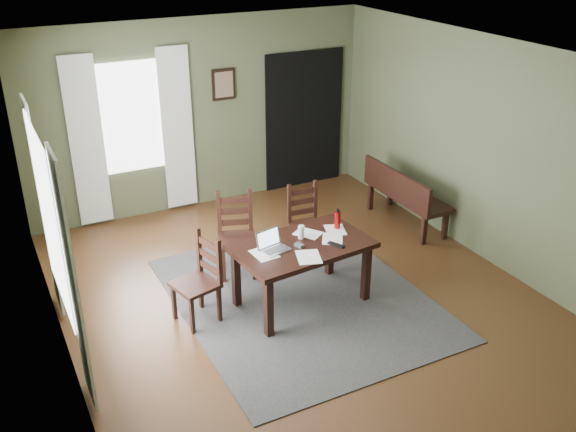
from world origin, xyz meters
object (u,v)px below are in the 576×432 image
chair_back_left (236,235)px  dining_table (302,251)px  bench (403,192)px  laptop (272,245)px  chair_back_right (307,223)px  water_bottle (337,219)px  chair_end (199,280)px

chair_back_left → dining_table: bearing=-51.1°
chair_back_left → bench: bearing=21.5°
laptop → chair_back_right: bearing=31.1°
bench → water_bottle: size_ratio=6.18×
laptop → water_bottle: size_ratio=1.49×
chair_end → laptop: bearing=63.0°
dining_table → chair_end: bearing=163.7°
chair_back_right → water_bottle: 0.86m
chair_back_right → chair_back_left: bearing=-177.9°
chair_back_right → water_bottle: (-0.03, -0.77, 0.38)m
dining_table → water_bottle: (0.53, 0.15, 0.20)m
chair_back_left → water_bottle: (0.89, -0.80, 0.35)m
chair_back_right → water_bottle: bearing=-88.3°
chair_back_left → bench: 2.54m
chair_back_right → laptop: size_ratio=2.70×
dining_table → chair_back_right: (0.56, 0.92, -0.19)m
laptop → dining_table: bearing=-19.3°
chair_back_left → chair_back_right: chair_back_left is taller
chair_end → bench: chair_end is taller
dining_table → water_bottle: water_bottle is taller
dining_table → chair_back_left: chair_back_left is taller
chair_back_left → chair_back_right: (0.93, -0.03, -0.03)m
laptop → water_bottle: 0.88m
chair_back_left → water_bottle: chair_back_left is taller
dining_table → bench: bench is taller
dining_table → chair_end: (-1.10, 0.21, -0.18)m
chair_back_left → chair_back_right: size_ratio=1.06×
chair_end → laptop: 0.84m
chair_back_right → dining_table: bearing=-117.3°
dining_table → laptop: (-0.34, 0.04, 0.14)m
dining_table → chair_end: 1.13m
dining_table → chair_back_right: chair_back_right is taller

